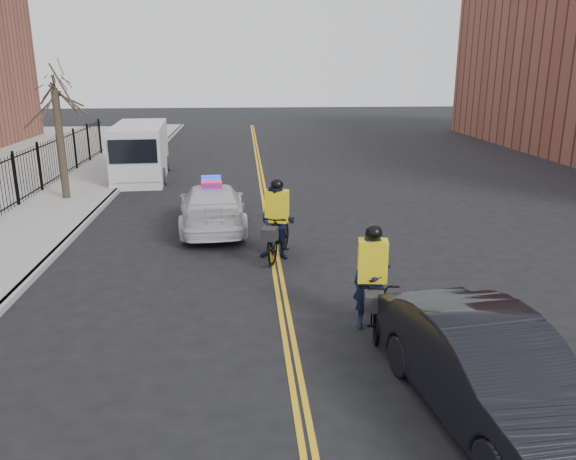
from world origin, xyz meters
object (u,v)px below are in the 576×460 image
Objects in this scene: police_cruiser at (212,206)px; cargo_van at (140,153)px; cyclist_far at (277,227)px; dark_sedan at (489,372)px; cyclist_near at (371,293)px.

cargo_van reaches higher than police_cruiser.
dark_sedan is at bearing -52.95° from cyclist_far.
police_cruiser is at bearing 105.13° from dark_sedan.
cyclist_near is (-1.03, 3.12, -0.04)m from dark_sedan.
cargo_van is at bearing 105.16° from dark_sedan.
cyclist_far reaches higher than cyclist_near.
cyclist_far is at bearing 117.86° from police_cruiser.
cargo_van is at bearing 133.29° from cyclist_far.
cyclist_near is at bearing 111.33° from police_cruiser.
police_cruiser is 11.42m from dark_sedan.
cargo_van is at bearing -70.56° from police_cruiser.
police_cruiser is 2.26× the size of cyclist_far.
dark_sedan is 3.28m from cyclist_near.
cyclist_far is (-1.58, 4.34, 0.12)m from cyclist_near.
dark_sedan is 2.10× the size of cyclist_far.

